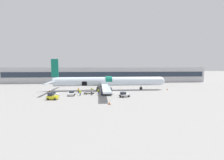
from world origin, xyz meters
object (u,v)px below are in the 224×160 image
(baggage_tug_spare, at_px, (54,94))
(ground_crew_loader_b, at_px, (92,90))
(baggage_cart_loading, at_px, (90,92))
(baggage_tug_lead, at_px, (52,97))
(airplane, at_px, (107,82))
(suitcase_on_tarmac_upright, at_px, (92,94))
(baggage_tug_mid, at_px, (72,94))
(ground_crew_loader_a, at_px, (98,91))
(ground_crew_supervisor, at_px, (80,93))
(baggage_tug_rear, at_px, (124,95))
(ground_crew_driver, at_px, (78,90))

(baggage_tug_spare, distance_m, ground_crew_loader_b, 11.90)
(baggage_tug_spare, height_order, baggage_cart_loading, baggage_tug_spare)
(baggage_cart_loading, bearing_deg, baggage_tug_lead, -138.44)
(airplane, distance_m, suitcase_on_tarmac_upright, 10.43)
(baggage_tug_lead, relative_size, baggage_tug_mid, 1.11)
(airplane, relative_size, ground_crew_loader_a, 26.02)
(baggage_cart_loading, xyz_separation_m, suitcase_on_tarmac_upright, (0.80, -2.51, -0.32))
(ground_crew_loader_a, bearing_deg, baggage_cart_loading, 165.99)
(ground_crew_loader_a, bearing_deg, ground_crew_supervisor, -157.51)
(baggage_tug_lead, relative_size, ground_crew_loader_a, 1.78)
(baggage_tug_rear, xyz_separation_m, baggage_cart_loading, (-9.82, 6.21, -0.03))
(baggage_tug_spare, bearing_deg, ground_crew_driver, 38.95)
(baggage_tug_lead, bearing_deg, ground_crew_loader_b, 47.73)
(airplane, bearing_deg, suitcase_on_tarmac_upright, -119.83)
(baggage_cart_loading, bearing_deg, ground_crew_loader_b, 76.82)
(ground_crew_loader_a, relative_size, ground_crew_supervisor, 0.99)
(baggage_tug_spare, height_order, ground_crew_driver, ground_crew_driver)
(baggage_tug_mid, xyz_separation_m, suitcase_on_tarmac_upright, (5.77, 0.31, -0.30))
(ground_crew_loader_a, bearing_deg, suitcase_on_tarmac_upright, -135.87)
(airplane, relative_size, baggage_cart_loading, 10.10)
(baggage_cart_loading, bearing_deg, baggage_tug_mid, -150.39)
(ground_crew_loader_b, xyz_separation_m, suitcase_on_tarmac_upright, (0.20, -5.07, -0.56))
(baggage_tug_spare, distance_m, baggage_cart_loading, 10.22)
(baggage_tug_rear, xyz_separation_m, suitcase_on_tarmac_upright, (-9.02, 3.70, -0.34))
(baggage_tug_spare, bearing_deg, baggage_tug_lead, -81.36)
(suitcase_on_tarmac_upright, bearing_deg, baggage_tug_spare, -173.56)
(baggage_tug_lead, xyz_separation_m, baggage_cart_loading, (8.89, 7.88, -0.16))
(baggage_tug_mid, relative_size, baggage_cart_loading, 0.62)
(airplane, distance_m, baggage_tug_mid, 14.27)
(airplane, height_order, ground_crew_loader_b, airplane)
(airplane, relative_size, baggage_tug_lead, 14.60)
(airplane, relative_size, ground_crew_supervisor, 25.80)
(baggage_tug_mid, bearing_deg, ground_crew_loader_b, 44.04)
(ground_crew_supervisor, bearing_deg, ground_crew_loader_a, 22.49)
(baggage_tug_mid, height_order, ground_crew_loader_a, ground_crew_loader_a)
(baggage_tug_mid, distance_m, baggage_tug_spare, 4.64)
(ground_crew_loader_b, bearing_deg, baggage_tug_mid, -135.96)
(baggage_tug_spare, xyz_separation_m, ground_crew_loader_b, (10.13, 6.24, 0.25))
(baggage_cart_loading, xyz_separation_m, ground_crew_loader_b, (0.60, 2.56, 0.24))
(baggage_tug_rear, relative_size, ground_crew_loader_b, 1.95)
(baggage_tug_spare, xyz_separation_m, ground_crew_supervisor, (7.01, 0.84, 0.26))
(ground_crew_loader_b, xyz_separation_m, ground_crew_driver, (-4.14, -1.40, 0.06))
(baggage_tug_spare, relative_size, ground_crew_supervisor, 1.68)
(baggage_tug_lead, distance_m, baggage_tug_mid, 6.40)
(ground_crew_driver, bearing_deg, baggage_tug_spare, -141.05)
(baggage_tug_mid, bearing_deg, ground_crew_driver, 70.32)
(ground_crew_driver, height_order, suitcase_on_tarmac_upright, ground_crew_driver)
(ground_crew_loader_b, bearing_deg, ground_crew_driver, -161.35)
(airplane, distance_m, baggage_tug_lead, 20.49)
(baggage_tug_lead, bearing_deg, baggage_tug_rear, 5.10)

